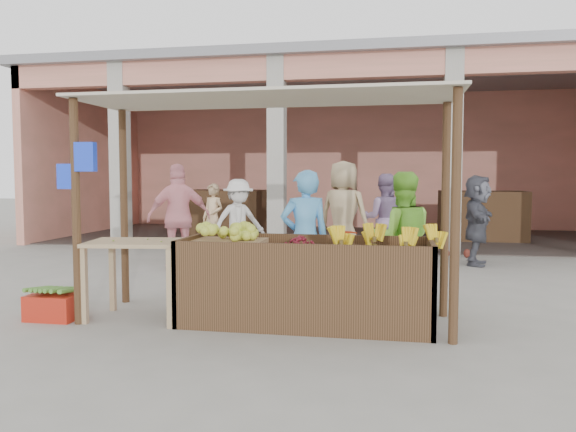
% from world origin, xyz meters
% --- Properties ---
extents(ground, '(60.00, 60.00, 0.00)m').
position_xyz_m(ground, '(0.00, 0.00, 0.00)').
color(ground, gray).
rests_on(ground, ground).
extents(market_building, '(14.40, 6.40, 4.20)m').
position_xyz_m(market_building, '(0.05, 8.93, 2.70)').
color(market_building, '#E68B78').
rests_on(market_building, ground).
extents(fruit_stall, '(2.60, 0.95, 0.80)m').
position_xyz_m(fruit_stall, '(0.50, 0.00, 0.40)').
color(fruit_stall, '#533721').
rests_on(fruit_stall, ground).
extents(stall_awning, '(4.09, 1.35, 2.39)m').
position_xyz_m(stall_awning, '(-0.01, 0.06, 1.98)').
color(stall_awning, '#533721').
rests_on(stall_awning, ground).
extents(banana_heap, '(1.08, 0.59, 0.20)m').
position_xyz_m(banana_heap, '(1.33, -0.03, 0.90)').
color(banana_heap, gold).
rests_on(banana_heap, fruit_stall).
extents(melon_tray, '(0.80, 0.69, 0.21)m').
position_xyz_m(melon_tray, '(-0.39, 0.06, 0.90)').
color(melon_tray, '#98734E').
rests_on(melon_tray, fruit_stall).
extents(berry_heap, '(0.40, 0.33, 0.13)m').
position_xyz_m(berry_heap, '(0.44, 0.00, 0.86)').
color(berry_heap, maroon).
rests_on(berry_heap, fruit_stall).
extents(side_table, '(1.15, 0.85, 0.86)m').
position_xyz_m(side_table, '(-1.31, -0.13, 0.71)').
color(side_table, tan).
rests_on(side_table, ground).
extents(papaya_pile, '(0.69, 0.39, 0.20)m').
position_xyz_m(papaya_pile, '(-1.31, -0.13, 0.95)').
color(papaya_pile, '#55922F').
rests_on(papaya_pile, side_table).
extents(red_crate, '(0.53, 0.38, 0.28)m').
position_xyz_m(red_crate, '(-2.21, -0.33, 0.14)').
color(red_crate, '#B32313').
rests_on(red_crate, ground).
extents(plantain_bundle, '(0.39, 0.27, 0.08)m').
position_xyz_m(plantain_bundle, '(-2.21, -0.33, 0.31)').
color(plantain_bundle, '#4F8731').
rests_on(plantain_bundle, red_crate).
extents(produce_sacks, '(0.87, 0.82, 0.66)m').
position_xyz_m(produce_sacks, '(2.58, 5.41, 0.33)').
color(produce_sacks, maroon).
rests_on(produce_sacks, ground).
extents(vendor_blue, '(0.78, 0.69, 1.74)m').
position_xyz_m(vendor_blue, '(0.36, 0.82, 0.87)').
color(vendor_blue, '#56A9ED').
rests_on(vendor_blue, ground).
extents(vendor_green, '(0.88, 0.60, 1.69)m').
position_xyz_m(vendor_green, '(1.49, 0.96, 0.85)').
color(vendor_green, '#82D83C').
rests_on(vendor_green, ground).
extents(motorcycle, '(1.00, 2.10, 1.05)m').
position_xyz_m(motorcycle, '(0.92, 2.63, 0.53)').
color(motorcycle, '#97260C').
rests_on(motorcycle, ground).
extents(shopper_a, '(1.15, 1.04, 1.63)m').
position_xyz_m(shopper_a, '(-1.31, 3.81, 0.81)').
color(shopper_a, silver).
rests_on(shopper_a, ground).
extents(shopper_b, '(1.25, 1.06, 1.88)m').
position_xyz_m(shopper_b, '(-2.08, 2.96, 0.94)').
color(shopper_b, pink).
rests_on(shopper_b, ground).
extents(shopper_c, '(1.12, 0.91, 2.01)m').
position_xyz_m(shopper_c, '(0.56, 3.74, 1.01)').
color(shopper_c, tan).
rests_on(shopper_c, ground).
extents(shopper_d, '(0.90, 1.63, 1.66)m').
position_xyz_m(shopper_d, '(2.83, 4.46, 0.83)').
color(shopper_d, '#484953').
rests_on(shopper_d, ground).
extents(shopper_e, '(0.67, 0.60, 1.46)m').
position_xyz_m(shopper_e, '(-2.25, 5.21, 0.73)').
color(shopper_e, tan).
rests_on(shopper_e, ground).
extents(shopper_f, '(0.88, 0.54, 1.75)m').
position_xyz_m(shopper_f, '(1.23, 4.33, 0.88)').
color(shopper_f, gray).
rests_on(shopper_f, ground).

